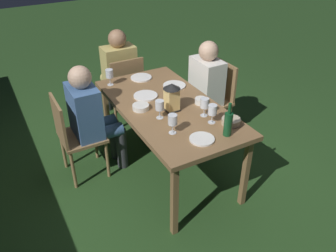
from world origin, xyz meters
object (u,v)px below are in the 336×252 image
green_bottle_on_table (228,123)px  wine_glass_d (212,111)px  plate_d (146,96)px  plate_b (141,78)px  chair_head_far (125,87)px  wine_glass_b (160,106)px  plate_c (174,85)px  lantern_centerpiece (172,96)px  chair_side_right_b (74,134)px  plate_a (202,139)px  bowl_bread (231,121)px  person_in_cream (201,87)px  bowl_olives (141,107)px  dining_table (168,111)px  person_in_mustard (118,70)px  wine_glass_c (205,104)px  person_in_blue (92,115)px  chair_side_left_b (215,96)px  wine_glass_a (173,121)px  bowl_salad (201,101)px  wine_glass_e (109,74)px

green_bottle_on_table → wine_glass_d: (0.22, -0.00, 0.01)m
plate_d → plate_b: bearing=-19.4°
chair_head_far → green_bottle_on_table: size_ratio=3.00×
wine_glass_b → plate_c: wine_glass_b is taller
lantern_centerpiece → plate_b: (0.76, -0.05, -0.14)m
chair_side_right_b → plate_a: 1.30m
bowl_bread → plate_a: bearing=103.6°
person_in_cream → plate_d: bearing=98.6°
plate_c → person_in_cream: bearing=-83.0°
plate_c → bowl_bread: 0.87m
chair_head_far → bowl_olives: bearing=166.1°
dining_table → person_in_mustard: 1.27m
dining_table → plate_c: plate_c is taller
wine_glass_c → plate_b: (0.98, 0.15, -0.11)m
wine_glass_c → person_in_blue: bearing=49.7°
chair_side_left_b → green_bottle_on_table: 1.27m
green_bottle_on_table → bowl_olives: size_ratio=1.90×
plate_a → plate_b: 1.29m
chair_side_left_b → bowl_olives: size_ratio=5.71×
wine_glass_a → wine_glass_d: bearing=-93.3°
wine_glass_c → plate_b: size_ratio=0.75×
lantern_centerpiece → plate_a: size_ratio=1.32×
green_bottle_on_table → plate_b: green_bottle_on_table is taller
wine_glass_c → bowl_salad: size_ratio=1.49×
person_in_mustard → wine_glass_b: (-1.43, 0.17, 0.24)m
wine_glass_a → wine_glass_d: size_ratio=1.00×
person_in_cream → plate_a: (-1.00, 0.66, 0.13)m
chair_side_left_b → plate_d: bearing=96.8°
wine_glass_d → wine_glass_c: bearing=-3.4°
bowl_salad → plate_a: bearing=147.5°
plate_b → bowl_salad: 0.82m
plate_d → bowl_olives: bearing=144.5°
chair_side_right_b → wine_glass_c: 1.28m
wine_glass_c → chair_side_left_b: bearing=-42.6°
wine_glass_d → person_in_cream: bearing=-28.5°
chair_side_right_b → plate_a: (-1.00, -0.78, 0.28)m
wine_glass_c → plate_d: 0.66m
plate_b → green_bottle_on_table: bearing=-173.9°
wine_glass_c → dining_table: bearing=30.5°
chair_side_left_b → person_in_blue: bearing=90.0°
wine_glass_c → wine_glass_e: (0.99, 0.50, 0.00)m
person_in_blue → plate_a: size_ratio=5.72×
chair_side_left_b → plate_c: bearing=94.6°
wine_glass_c → bowl_olives: wine_glass_c is taller
chair_head_far → lantern_centerpiece: (-1.17, 0.02, 0.42)m
wine_glass_c → plate_c: (0.64, -0.07, -0.11)m
bowl_bread → plate_b: bearing=12.8°
lantern_centerpiece → plate_a: bearing=177.5°
person_in_blue → plate_c: 0.89m
dining_table → green_bottle_on_table: (-0.66, -0.18, 0.17)m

